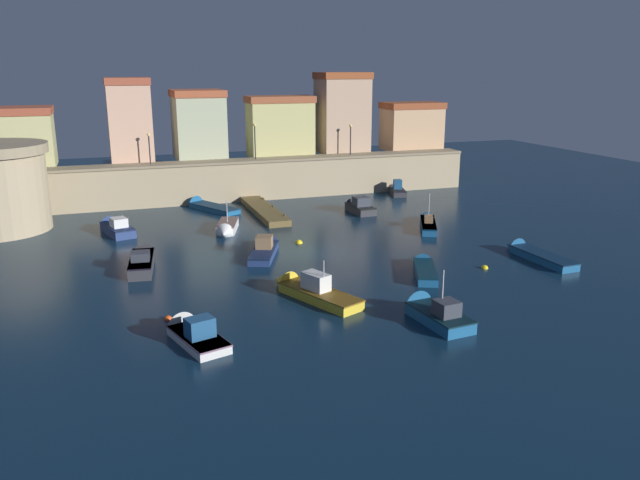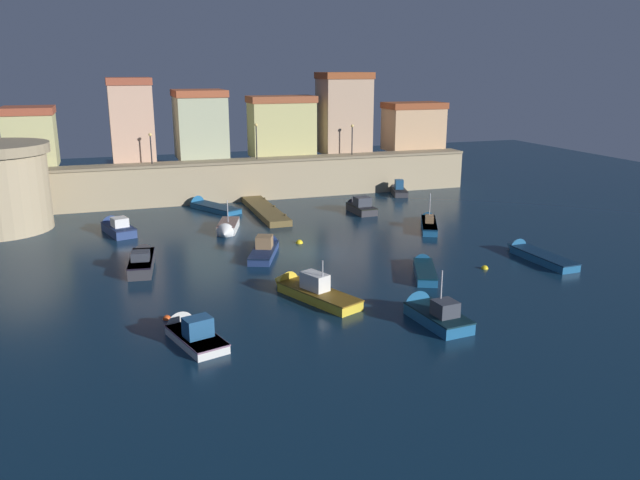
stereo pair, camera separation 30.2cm
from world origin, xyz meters
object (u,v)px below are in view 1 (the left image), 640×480
object	(u,v)px
mooring_buoy_0	(299,243)
mooring_buoy_2	(168,319)
moored_boat_6	(205,206)
moored_boat_0	(428,222)
quay_lamp_1	(255,136)
moored_boat_12	(115,227)
moored_boat_4	(308,289)
moored_boat_11	(142,259)
moored_boat_2	(431,311)
moored_boat_10	(266,247)
moored_boat_1	(424,267)
moored_boat_7	(191,331)
moored_boat_3	(397,190)
moored_boat_9	(532,253)
moored_boat_8	(358,206)
quay_lamp_0	(149,143)
mooring_buoy_1	(485,268)
quay_lamp_2	(351,134)
moored_boat_5	(227,228)

from	to	relation	value
mooring_buoy_0	mooring_buoy_2	xyz separation A→B (m)	(-11.37, -12.42, 0.00)
moored_boat_6	moored_boat_0	bearing A→B (deg)	-156.34
quay_lamp_1	moored_boat_12	xyz separation A→B (m)	(-14.47, -9.84, -6.07)
moored_boat_4	moored_boat_11	xyz separation A→B (m)	(-8.97, 9.34, 0.05)
moored_boat_11	moored_boat_12	xyz separation A→B (m)	(-1.50, 10.29, -0.02)
quay_lamp_1	moored_boat_12	distance (m)	18.52
moored_boat_2	mooring_buoy_0	xyz separation A→B (m)	(-2.28, 17.00, -0.45)
moored_boat_2	moored_boat_10	distance (m)	16.33
quay_lamp_1	mooring_buoy_2	world-z (taller)	quay_lamp_1
moored_boat_1	moored_boat_12	world-z (taller)	moored_boat_12
moored_boat_10	mooring_buoy_0	world-z (taller)	moored_boat_10
mooring_buoy_0	moored_boat_7	bearing A→B (deg)	-124.53
moored_boat_3	moored_boat_9	bearing A→B (deg)	-166.82
moored_boat_9	mooring_buoy_0	distance (m)	17.44
moored_boat_8	quay_lamp_0	bearing A→B (deg)	61.31
moored_boat_12	mooring_buoy_1	distance (m)	30.00
quay_lamp_0	moored_boat_4	size ratio (longest dim) A/B	0.42
moored_boat_0	moored_boat_1	distance (m)	12.85
moored_boat_11	moored_boat_8	bearing A→B (deg)	-54.56
quay_lamp_1	moored_boat_11	size ratio (longest dim) A/B	0.56
moored_boat_3	moored_boat_1	bearing A→B (deg)	173.78
quay_lamp_2	moored_boat_3	world-z (taller)	quay_lamp_2
quay_lamp_2	mooring_buoy_2	xyz separation A→B (m)	(-22.88, -30.49, -6.32)
moored_boat_9	moored_boat_12	distance (m)	33.23
quay_lamp_0	quay_lamp_2	bearing A→B (deg)	0.00
quay_lamp_0	mooring_buoy_2	bearing A→B (deg)	-93.46
moored_boat_3	moored_boat_11	distance (m)	33.07
moored_boat_7	moored_boat_11	distance (m)	13.32
moored_boat_9	quay_lamp_2	bearing A→B (deg)	4.72
moored_boat_11	moored_boat_3	bearing A→B (deg)	-50.44
moored_boat_5	moored_boat_10	size ratio (longest dim) A/B	0.77
mooring_buoy_2	moored_boat_1	bearing A→B (deg)	9.33
quay_lamp_2	moored_boat_9	xyz separation A→B (m)	(3.36, -27.17, -6.01)
mooring_buoy_1	mooring_buoy_2	xyz separation A→B (m)	(-21.48, -2.12, 0.00)
moored_boat_7	moored_boat_12	world-z (taller)	moored_boat_12
moored_boat_4	moored_boat_8	distance (m)	23.51
moored_boat_4	mooring_buoy_1	world-z (taller)	moored_boat_4
moored_boat_2	mooring_buoy_2	world-z (taller)	moored_boat_2
quay_lamp_0	moored_boat_5	xyz separation A→B (m)	(4.82, -13.01, -5.77)
quay_lamp_2	moored_boat_9	world-z (taller)	quay_lamp_2
quay_lamp_1	moored_boat_5	world-z (taller)	quay_lamp_1
moored_boat_9	mooring_buoy_1	distance (m)	4.92
quay_lamp_1	moored_boat_11	distance (m)	24.71
moored_boat_3	mooring_buoy_1	size ratio (longest dim) A/B	8.90
moored_boat_1	moored_boat_6	world-z (taller)	moored_boat_6
quay_lamp_2	moored_boat_7	size ratio (longest dim) A/B	0.60
moored_boat_7	mooring_buoy_2	bearing A→B (deg)	-0.03
mooring_buoy_2	mooring_buoy_1	bearing A→B (deg)	5.64
moored_boat_6	moored_boat_9	distance (m)	31.13
quay_lamp_1	mooring_buoy_0	bearing A→B (deg)	-93.11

